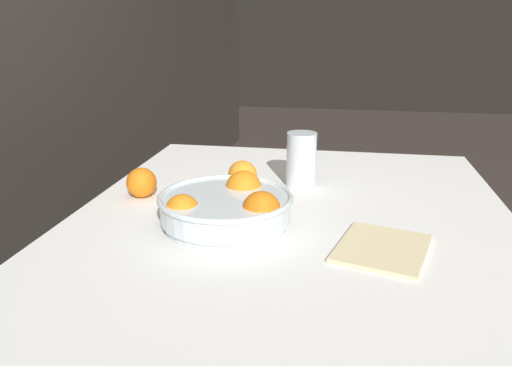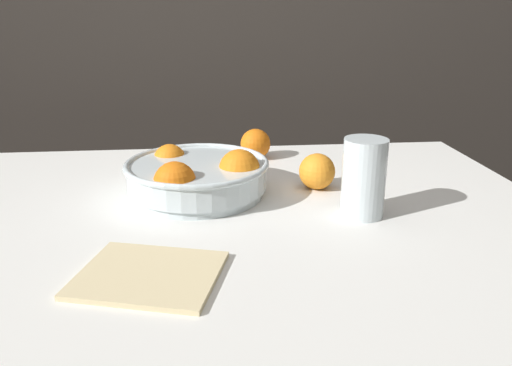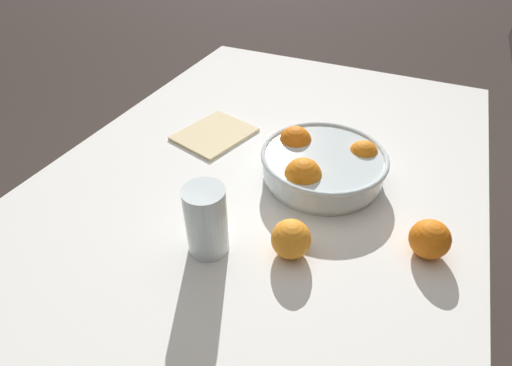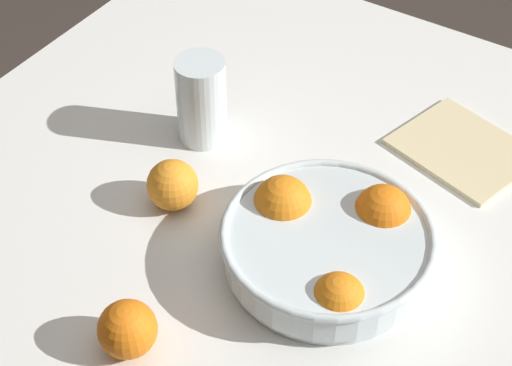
# 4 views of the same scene
# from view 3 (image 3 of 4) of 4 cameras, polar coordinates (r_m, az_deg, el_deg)

# --- Properties ---
(ground_plane) EXTENTS (12.00, 12.00, 0.00)m
(ground_plane) POSITION_cam_3_polar(r_m,az_deg,el_deg) (1.57, 1.25, -20.88)
(ground_plane) COLOR #3D332D
(dining_table) EXTENTS (1.36, 0.99, 0.77)m
(dining_table) POSITION_cam_3_polar(r_m,az_deg,el_deg) (1.03, 1.79, -0.76)
(dining_table) COLOR white
(dining_table) RESTS_ON ground_plane
(fruit_bowl) EXTENTS (0.29, 0.29, 0.10)m
(fruit_bowl) POSITION_cam_3_polar(r_m,az_deg,el_deg) (0.93, 9.38, 2.81)
(fruit_bowl) COLOR silver
(fruit_bowl) RESTS_ON dining_table
(juice_glass) EXTENTS (0.08, 0.08, 0.14)m
(juice_glass) POSITION_cam_3_polar(r_m,az_deg,el_deg) (0.74, -7.14, -5.79)
(juice_glass) COLOR #F4A314
(juice_glass) RESTS_ON dining_table
(orange_loose_near_bowl) EXTENTS (0.07, 0.07, 0.07)m
(orange_loose_near_bowl) POSITION_cam_3_polar(r_m,az_deg,el_deg) (0.81, 23.57, -7.34)
(orange_loose_near_bowl) COLOR orange
(orange_loose_near_bowl) RESTS_ON dining_table
(orange_loose_front) EXTENTS (0.07, 0.07, 0.07)m
(orange_loose_front) POSITION_cam_3_polar(r_m,az_deg,el_deg) (0.74, 5.03, -7.97)
(orange_loose_front) COLOR orange
(orange_loose_front) RESTS_ON dining_table
(napkin) EXTENTS (0.23, 0.21, 0.01)m
(napkin) POSITION_cam_3_polar(r_m,az_deg,el_deg) (1.10, -5.96, 6.99)
(napkin) COLOR beige
(napkin) RESTS_ON dining_table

